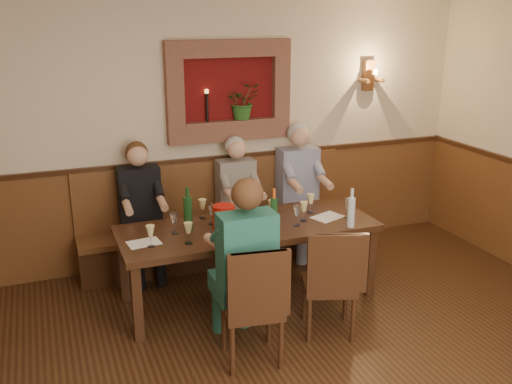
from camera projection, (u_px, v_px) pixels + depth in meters
room_shell at (357, 149)px, 3.33m from camera, size 6.04×6.04×2.82m
wainscoting at (347, 343)px, 3.72m from camera, size 6.02×6.02×1.15m
wall_niche at (233, 95)px, 6.05m from camera, size 1.36×0.30×1.06m
wall_sconce at (369, 76)px, 6.57m from camera, size 0.25×0.20×0.35m
dining_table at (248, 233)px, 5.34m from camera, size 2.40×0.90×0.75m
bench at (218, 232)px, 6.28m from camera, size 3.00×0.45×1.11m
chair_near_left at (252, 327)px, 4.47m from camera, size 0.50×0.50×1.01m
chair_near_right at (329, 302)px, 4.87m from camera, size 0.55×0.55×0.97m
person_bench_left at (143, 223)px, 5.82m from camera, size 0.42×0.51×1.42m
person_bench_mid at (239, 212)px, 6.18m from camera, size 0.41×0.50×1.40m
person_bench_right at (301, 201)px, 6.42m from camera, size 0.45×0.55×1.49m
person_chair_front at (243, 279)px, 4.55m from camera, size 0.44×0.55×1.48m
spittoon_bucket at (224, 217)px, 5.19m from camera, size 0.25×0.25×0.23m
wine_bottle_green_a at (274, 211)px, 5.24m from camera, size 0.08×0.08×0.37m
wine_bottle_green_b at (188, 213)px, 5.14m from camera, size 0.09×0.09×0.41m
water_bottle at (351, 211)px, 5.23m from camera, size 0.08×0.08×0.37m
tasting_sheet_a at (144, 243)px, 4.91m from camera, size 0.29×0.22×0.00m
tasting_sheet_b at (254, 231)px, 5.18m from camera, size 0.32×0.25×0.00m
tasting_sheet_c at (328, 217)px, 5.53m from camera, size 0.35×0.30×0.00m
tasting_sheet_d at (234, 239)px, 4.99m from camera, size 0.29×0.21×0.00m
wine_glass_0 at (151, 236)px, 4.81m from camera, size 0.08×0.08×0.19m
wine_glass_1 at (174, 223)px, 5.10m from camera, size 0.08×0.08×0.19m
wine_glass_2 at (188, 233)px, 4.87m from camera, size 0.08×0.08×0.19m
wine_glass_3 at (212, 214)px, 5.32m from camera, size 0.08×0.08×0.19m
wine_glass_4 at (251, 223)px, 5.11m from camera, size 0.08×0.08×0.19m
wine_glass_5 at (272, 210)px, 5.45m from camera, size 0.08×0.08×0.19m
wine_glass_6 at (297, 216)px, 5.28m from camera, size 0.08×0.08×0.19m
wine_glass_7 at (311, 203)px, 5.62m from camera, size 0.08×0.08×0.19m
wine_glass_8 at (348, 208)px, 5.49m from camera, size 0.08×0.08×0.19m
wine_glass_9 at (245, 228)px, 4.99m from camera, size 0.08×0.08×0.19m
wine_glass_10 at (304, 211)px, 5.40m from camera, size 0.08×0.08×0.19m
wine_glass_11 at (203, 209)px, 5.47m from camera, size 0.08×0.08×0.19m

